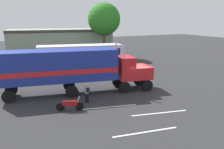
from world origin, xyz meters
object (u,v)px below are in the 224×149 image
Objects in this scene: motorcycle at (70,105)px; tree_left at (104,19)px; parked_bus at (80,55)px; semi_truck at (71,67)px; person_bystander at (87,92)px.

tree_left is at bearing 59.42° from motorcycle.
parked_bus is 1.20× the size of tree_left.
parked_bus is at bearing 66.00° from semi_truck.
person_bystander is (0.40, -2.93, -1.63)m from semi_truck.
tree_left reaches higher than person_bystander.
parked_bus is at bearing -130.75° from tree_left.
parked_bus is (4.24, 9.53, -0.46)m from semi_truck.
parked_bus reaches higher than motorcycle.
parked_bus is at bearing 67.44° from motorcycle.
parked_bus is 14.87m from motorcycle.
person_bystander is 2.22m from motorcycle.
person_bystander is 0.81× the size of motorcycle.
person_bystander is at bearing -107.15° from parked_bus.
parked_bus is 5.63× the size of motorcycle.
semi_truck is 22.26m from tree_left.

